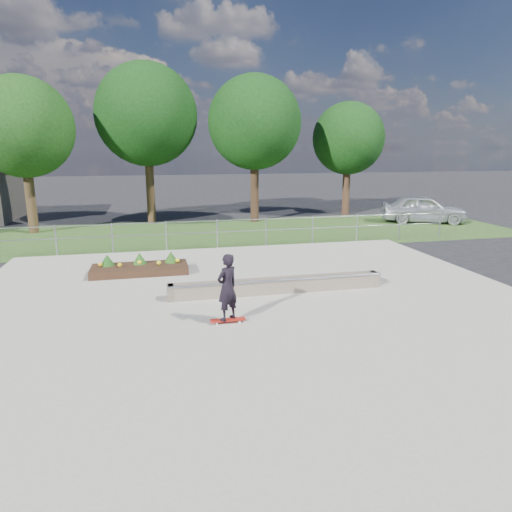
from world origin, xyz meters
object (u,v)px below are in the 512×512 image
Objects in this scene: parked_car at (424,209)px; grind_ledge at (278,285)px; skateboarder at (227,288)px; planter_bed at (140,267)px.

grind_ledge is at bearing 155.35° from parked_car.
parked_car is at bearing 43.64° from skateboarder.
parked_car is at bearing 26.28° from planter_bed.
planter_bed is 16.50m from parked_car.
skateboarder is at bearing 156.11° from parked_car.
skateboarder reaches higher than planter_bed.
skateboarder reaches higher than grind_ledge.
parked_car is (14.79, 7.30, 0.50)m from planter_bed.
skateboarder is 0.37× the size of parked_car.
grind_ledge is 1.37× the size of parked_car.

